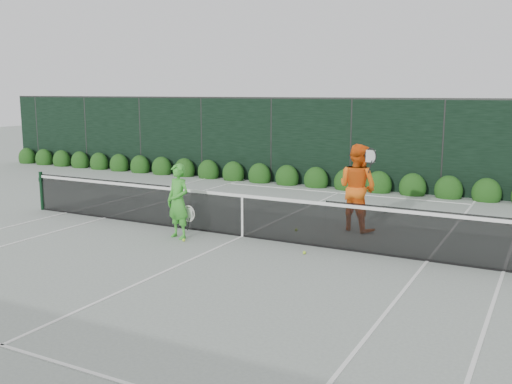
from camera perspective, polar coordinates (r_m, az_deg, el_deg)
The scene contains 8 objects.
ground at distance 13.00m, azimuth -1.36°, elevation -4.48°, with size 80.00×80.00×0.00m, color gray.
tennis_net at distance 12.89m, azimuth -1.47°, elevation -2.18°, with size 12.90×0.10×1.07m.
player_woman at distance 12.83m, azimuth -7.78°, elevation -0.93°, with size 0.69×0.52×1.68m.
player_man at distance 13.61m, azimuth 10.10°, elevation 0.45°, with size 1.20×1.07×2.05m.
court_lines at distance 13.00m, azimuth -1.36°, elevation -4.45°, with size 11.03×23.83×0.01m.
windscreen_fence at distance 10.46m, azimuth -8.69°, elevation 0.33°, with size 32.00×21.07×3.06m.
hedge_row at distance 19.38m, azimuth 9.03°, elevation 0.93°, with size 31.66×0.65×0.94m.
tennis_balls at distance 12.56m, azimuth 0.51°, elevation -4.84°, with size 2.81×2.08×0.07m.
Camera 1 is at (6.17, -10.97, 3.25)m, focal length 40.00 mm.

